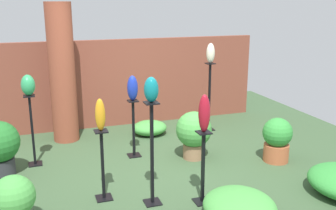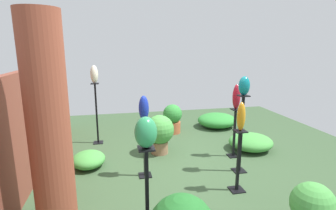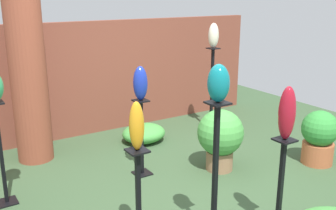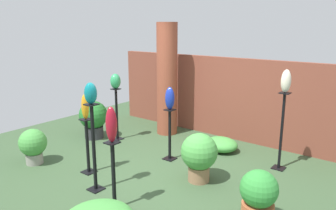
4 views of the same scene
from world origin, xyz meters
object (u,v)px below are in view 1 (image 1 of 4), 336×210
(art_vase_amber, at_px, (100,115))
(potted_plant_mid_right, at_px, (277,139))
(art_vase_jade, at_px, (28,85))
(pedestal_teal, at_px, (152,158))
(pedestal_amber, at_px, (103,169))
(art_vase_teal, at_px, (151,90))
(pedestal_jade, at_px, (33,134))
(art_vase_ruby, at_px, (204,113))
(pedestal_ruby, at_px, (203,171))
(art_vase_ivory, at_px, (211,53))
(pedestal_cobalt, at_px, (134,131))
(brick_pillar, at_px, (62,74))
(art_vase_cobalt, at_px, (133,88))
(pedestal_ivory, at_px, (209,100))
(potted_plant_near_pillar, at_px, (14,199))
(potted_plant_walkway_edge, at_px, (194,132))

(art_vase_amber, height_order, potted_plant_mid_right, art_vase_amber)
(art_vase_jade, bearing_deg, pedestal_teal, -51.77)
(pedestal_amber, xyz_separation_m, pedestal_teal, (0.54, -0.31, 0.18))
(pedestal_teal, height_order, art_vase_teal, art_vase_teal)
(pedestal_jade, xyz_separation_m, art_vase_ruby, (1.93, -1.88, 0.65))
(art_vase_ruby, bearing_deg, potted_plant_mid_right, 26.85)
(pedestal_ruby, bearing_deg, art_vase_ruby, 0.00)
(art_vase_ruby, relative_size, art_vase_ivory, 1.24)
(pedestal_cobalt, height_order, potted_plant_mid_right, pedestal_cobalt)
(brick_pillar, distance_m, art_vase_cobalt, 1.48)
(pedestal_jade, bearing_deg, pedestal_ivory, 11.49)
(pedestal_jade, height_order, art_vase_amber, art_vase_amber)
(pedestal_teal, bearing_deg, art_vase_ivory, 51.96)
(pedestal_cobalt, bearing_deg, brick_pillar, 129.97)
(pedestal_ruby, xyz_separation_m, art_vase_cobalt, (-0.43, 1.73, 0.70))
(pedestal_ivory, relative_size, potted_plant_near_pillar, 2.10)
(brick_pillar, height_order, pedestal_jade, brick_pillar)
(brick_pillar, relative_size, potted_plant_mid_right, 3.47)
(pedestal_amber, distance_m, art_vase_cobalt, 1.59)
(art_vase_ruby, relative_size, potted_plant_walkway_edge, 0.60)
(brick_pillar, xyz_separation_m, art_vase_cobalt, (0.95, -1.13, -0.09))
(pedestal_cobalt, relative_size, art_vase_teal, 3.10)
(pedestal_ivory, relative_size, potted_plant_walkway_edge, 1.71)
(art_vase_teal, height_order, art_vase_cobalt, art_vase_teal)
(potted_plant_near_pillar, bearing_deg, pedestal_ruby, -3.65)
(pedestal_ivory, relative_size, art_vase_ivory, 3.53)
(potted_plant_near_pillar, bearing_deg, pedestal_amber, 18.91)
(art_vase_jade, relative_size, potted_plant_walkway_edge, 0.40)
(pedestal_amber, relative_size, pedestal_cobalt, 0.98)
(brick_pillar, distance_m, art_vase_amber, 2.39)
(potted_plant_mid_right, bearing_deg, pedestal_ivory, 101.52)
(pedestal_amber, height_order, pedestal_ivory, pedestal_ivory)
(pedestal_amber, xyz_separation_m, art_vase_cobalt, (0.71, 1.24, 0.71))
(art_vase_ruby, xyz_separation_m, art_vase_jade, (-1.93, 1.88, 0.09))
(art_vase_ivory, bearing_deg, potted_plant_mid_right, -78.48)
(pedestal_amber, distance_m, pedestal_ivory, 3.15)
(pedestal_amber, relative_size, potted_plant_near_pillar, 1.46)
(pedestal_amber, distance_m, potted_plant_walkway_edge, 1.78)
(art_vase_jade, relative_size, potted_plant_near_pillar, 0.50)
(brick_pillar, xyz_separation_m, potted_plant_mid_right, (2.98, -2.05, -0.83))
(pedestal_ivory, bearing_deg, potted_plant_near_pillar, -144.92)
(brick_pillar, height_order, pedestal_ruby, brick_pillar)
(art_vase_cobalt, height_order, art_vase_ivory, art_vase_ivory)
(brick_pillar, bearing_deg, art_vase_amber, -84.10)
(brick_pillar, distance_m, art_vase_ruby, 3.17)
(pedestal_teal, height_order, pedestal_cobalt, pedestal_teal)
(potted_plant_near_pillar, bearing_deg, potted_plant_walkway_edge, 24.77)
(art_vase_teal, relative_size, art_vase_cobalt, 0.76)
(art_vase_teal, bearing_deg, art_vase_cobalt, 84.03)
(pedestal_cobalt, distance_m, art_vase_ivory, 2.14)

